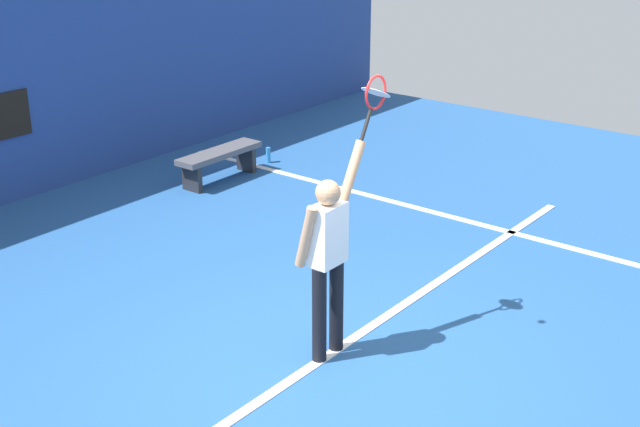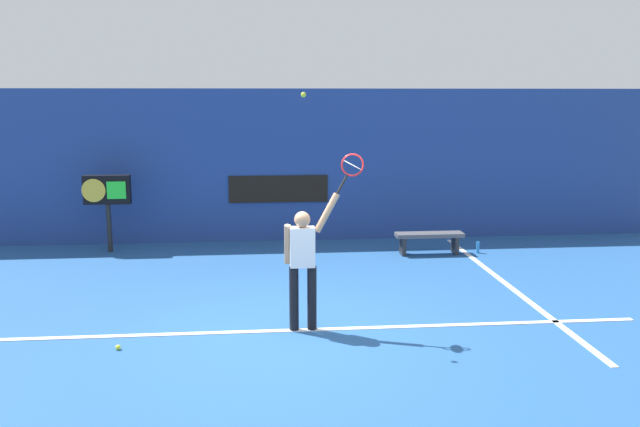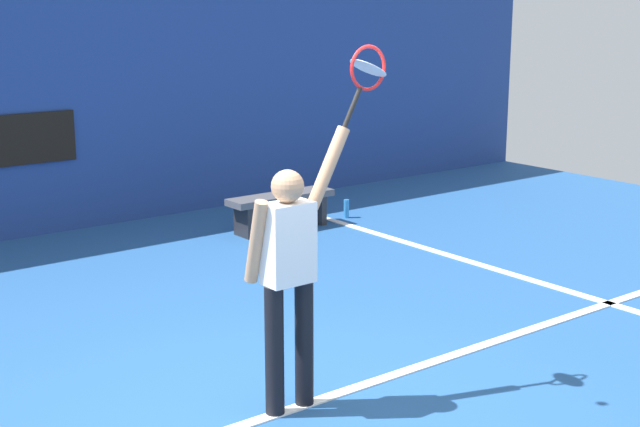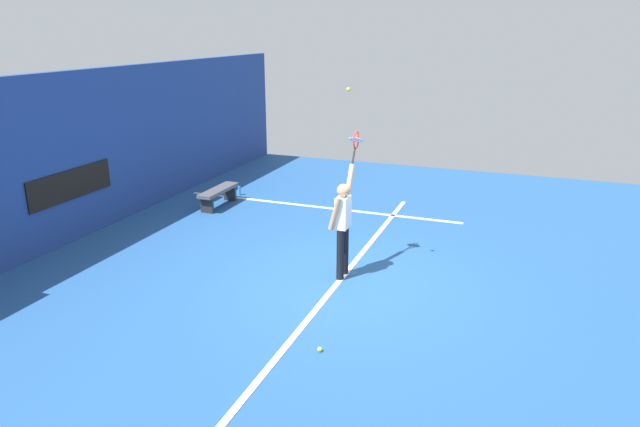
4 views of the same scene
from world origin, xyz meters
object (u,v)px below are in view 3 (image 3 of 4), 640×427
object	(u,v)px
tennis_racket	(366,73)
court_bench	(281,203)
water_bottle	(346,209)
tennis_player	(289,270)

from	to	relation	value
tennis_racket	court_bench	world-z (taller)	tennis_racket
tennis_racket	water_bottle	world-z (taller)	tennis_racket
tennis_racket	court_bench	xyz separation A→B (m)	(2.22, 4.15, -1.95)
tennis_player	water_bottle	bearing A→B (deg)	46.68
tennis_player	court_bench	xyz separation A→B (m)	(2.88, 4.15, -0.67)
court_bench	water_bottle	size ratio (longest dim) A/B	5.83
tennis_racket	court_bench	size ratio (longest dim) A/B	0.44
tennis_player	court_bench	distance (m)	5.09
tennis_racket	court_bench	distance (m)	5.10
tennis_racket	water_bottle	size ratio (longest dim) A/B	2.55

